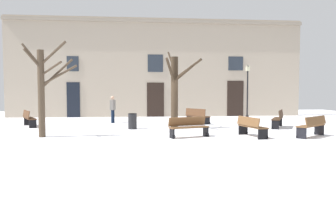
% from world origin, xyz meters
% --- Properties ---
extents(ground_plane, '(35.59, 35.59, 0.00)m').
position_xyz_m(ground_plane, '(0.00, 0.00, 0.00)').
color(ground_plane, white).
extents(building_facade, '(22.24, 0.60, 7.38)m').
position_xyz_m(building_facade, '(0.01, 9.95, 3.75)').
color(building_facade, tan).
rests_on(building_facade, ground).
extents(tree_left_of_center, '(2.11, 1.03, 4.00)m').
position_xyz_m(tree_left_of_center, '(-5.54, -1.17, 2.07)').
color(tree_left_of_center, '#4C3D2D').
rests_on(tree_left_of_center, ground).
extents(tree_foreground, '(1.83, 2.22, 4.01)m').
position_xyz_m(tree_foreground, '(0.30, 1.39, 2.02)').
color(tree_foreground, '#382B1E').
rests_on(tree_foreground, ground).
extents(streetlamp, '(0.30, 0.30, 3.78)m').
position_xyz_m(streetlamp, '(6.23, 7.62, 2.31)').
color(streetlamp, black).
rests_on(streetlamp, ground).
extents(litter_bin, '(0.47, 0.47, 0.80)m').
position_xyz_m(litter_bin, '(-1.86, 1.48, 0.40)').
color(litter_bin, black).
rests_on(litter_bin, ground).
extents(bench_back_to_back_right, '(1.77, 1.54, 0.88)m').
position_xyz_m(bench_back_to_back_right, '(5.68, -2.24, 0.47)').
color(bench_back_to_back_right, brown).
rests_on(bench_back_to_back_right, ground).
extents(bench_by_litter_bin, '(1.19, 1.87, 0.90)m').
position_xyz_m(bench_by_litter_bin, '(-7.47, 3.22, 0.47)').
color(bench_by_litter_bin, '#51331E').
rests_on(bench_by_litter_bin, ground).
extents(bench_near_lamp, '(1.31, 1.61, 0.90)m').
position_xyz_m(bench_near_lamp, '(1.96, 4.08, 0.45)').
color(bench_near_lamp, '#51331E').
rests_on(bench_near_lamp, ground).
extents(bench_near_center_tree, '(0.83, 1.80, 0.85)m').
position_xyz_m(bench_near_center_tree, '(3.14, -1.99, 0.44)').
color(bench_near_center_tree, brown).
rests_on(bench_near_center_tree, ground).
extents(bench_back_to_back_left, '(1.79, 1.00, 0.84)m').
position_xyz_m(bench_back_to_back_left, '(0.50, -1.79, 0.44)').
color(bench_back_to_back_left, brown).
rests_on(bench_back_to_back_left, ground).
extents(bench_far_corner, '(1.30, 1.88, 0.94)m').
position_xyz_m(bench_far_corner, '(5.80, 1.38, 0.50)').
color(bench_far_corner, '#3D2819').
rests_on(bench_far_corner, ground).
extents(person_strolling, '(0.33, 0.43, 1.64)m').
position_xyz_m(person_strolling, '(-3.07, 4.96, 0.90)').
color(person_strolling, black).
rests_on(person_strolling, ground).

